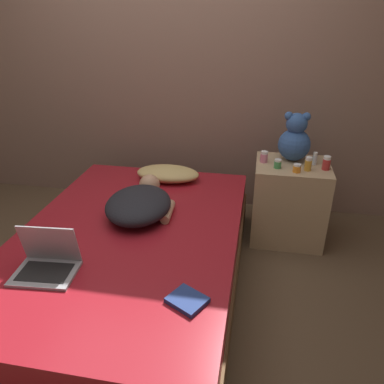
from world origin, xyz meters
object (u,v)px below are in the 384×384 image
object	(u,v)px
laptop	(47,262)
book	(187,300)
bottle_amber	(308,164)
bottle_orange	(297,168)
person_lying	(140,203)
pillow	(168,174)
teddy_bear	(295,140)
bottle_green	(278,164)
bottle_red	(327,163)
bottle_clear	(315,159)
bottle_pink	(264,157)

from	to	relation	value
laptop	book	world-z (taller)	laptop
bottle_amber	bottle_orange	distance (m)	0.09
person_lying	bottle_orange	xyz separation A→B (m)	(1.01, 0.41, 0.16)
pillow	laptop	size ratio (longest dim) A/B	1.50
person_lying	laptop	world-z (taller)	laptop
bottle_orange	pillow	bearing A→B (deg)	170.76
pillow	bottle_amber	xyz separation A→B (m)	(1.04, -0.11, 0.20)
teddy_bear	pillow	bearing A→B (deg)	-175.19
laptop	bottle_green	distance (m)	1.64
pillow	person_lying	distance (m)	0.57
teddy_bear	bottle_red	bearing A→B (deg)	-34.67
laptop	teddy_bear	size ratio (longest dim) A/B	0.92
laptop	teddy_bear	bearing A→B (deg)	40.70
pillow	bottle_orange	size ratio (longest dim) A/B	8.54
bottle_green	book	bearing A→B (deg)	-108.68
bottle_clear	bottle_orange	world-z (taller)	bottle_clear
person_lying	bottle_amber	xyz separation A→B (m)	(1.09, 0.45, 0.18)
person_lying	bottle_clear	world-z (taller)	bottle_clear
bottle_orange	bottle_clear	bearing A→B (deg)	50.85
pillow	teddy_bear	size ratio (longest dim) A/B	1.38
bottle_amber	bottle_orange	bearing A→B (deg)	-150.75
pillow	bottle_green	distance (m)	0.86
bottle_green	teddy_bear	bearing A→B (deg)	58.56
person_lying	bottle_pink	size ratio (longest dim) A/B	7.98
bottle_clear	bottle_red	world-z (taller)	bottle_red
teddy_bear	book	xyz separation A→B (m)	(-0.53, -1.41, -0.36)
laptop	person_lying	bearing A→B (deg)	61.48
bottle_clear	book	distance (m)	1.52
bottle_green	bottle_amber	bearing A→B (deg)	-2.05
bottle_red	bottle_orange	bearing A→B (deg)	-157.73
bottle_pink	bottle_orange	xyz separation A→B (m)	(0.23, -0.15, -0.01)
bottle_red	bottle_pink	bearing A→B (deg)	171.58
pillow	book	bearing A→B (deg)	-72.48
bottle_red	book	xyz separation A→B (m)	(-0.75, -1.26, -0.25)
bottle_amber	bottle_orange	size ratio (longest dim) A/B	1.69
teddy_bear	bottle_red	world-z (taller)	teddy_bear
bottle_pink	bottle_red	world-z (taller)	bottle_red
bottle_green	bottle_red	size ratio (longest dim) A/B	0.66
bottle_green	bottle_orange	bearing A→B (deg)	-21.20
bottle_pink	bottle_green	size ratio (longest dim) A/B	1.28
person_lying	bottle_green	bearing A→B (deg)	24.09
pillow	teddy_bear	xyz separation A→B (m)	(0.95, 0.08, 0.31)
laptop	teddy_bear	xyz separation A→B (m)	(1.29, 1.31, 0.31)
bottle_pink	laptop	bearing A→B (deg)	-131.35
pillow	laptop	world-z (taller)	laptop
person_lying	bottle_orange	distance (m)	1.10
teddy_bear	bottle_pink	distance (m)	0.26
pillow	bottle_red	distance (m)	1.19
person_lying	bottle_red	xyz separation A→B (m)	(1.22, 0.49, 0.18)
bottle_amber	bottle_pink	bearing A→B (deg)	161.01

